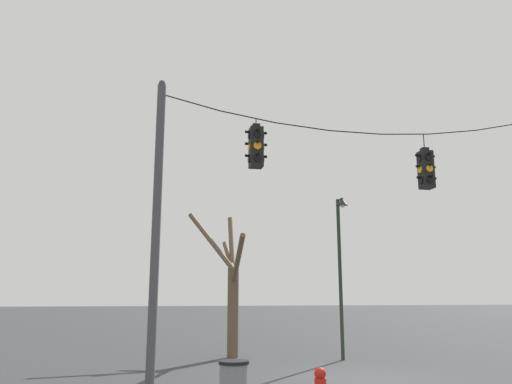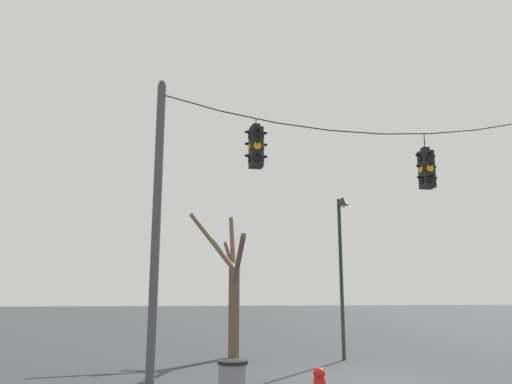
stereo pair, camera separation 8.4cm
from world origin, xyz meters
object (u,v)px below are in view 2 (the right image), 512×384
at_px(utility_pole_left, 156,225).
at_px(traffic_light_near_left_pole, 426,169).
at_px(traffic_light_near_right_pole, 256,147).
at_px(bare_tree, 231,286).
at_px(street_lamp, 342,251).

relative_size(utility_pole_left, traffic_light_near_left_pole, 4.75).
bearing_deg(traffic_light_near_right_pole, utility_pole_left, -180.00).
xyz_separation_m(utility_pole_left, traffic_light_near_left_pole, (7.31, 0.00, 1.78)).
relative_size(traffic_light_near_right_pole, bare_tree, 0.26).
xyz_separation_m(utility_pole_left, bare_tree, (2.70, 5.48, -1.34)).
bearing_deg(traffic_light_near_right_pole, traffic_light_near_left_pole, 0.00).
bearing_deg(street_lamp, utility_pole_left, -148.57).
bearing_deg(bare_tree, traffic_light_near_right_pole, -92.44).
xyz_separation_m(traffic_light_near_right_pole, bare_tree, (0.23, 5.48, -3.47)).
bearing_deg(utility_pole_left, street_lamp, 31.43).
relative_size(utility_pole_left, street_lamp, 1.39).
bearing_deg(traffic_light_near_right_pole, street_lamp, 45.35).
distance_m(traffic_light_near_right_pole, street_lamp, 5.81).
distance_m(traffic_light_near_left_pole, bare_tree, 7.81).
height_order(traffic_light_near_right_pole, bare_tree, traffic_light_near_right_pole).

